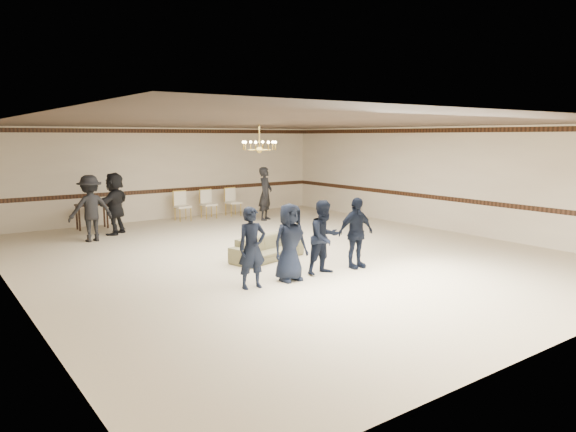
# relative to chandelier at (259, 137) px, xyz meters

# --- Properties ---
(room) EXTENTS (12.01, 14.01, 3.21)m
(room) POSITION_rel_chandelier_xyz_m (0.00, -1.00, -1.28)
(room) COLOR beige
(room) RESTS_ON ground
(chair_rail) EXTENTS (12.00, 0.02, 0.14)m
(chair_rail) POSITION_rel_chandelier_xyz_m (0.00, 5.99, -1.88)
(chair_rail) COLOR #371E10
(chair_rail) RESTS_ON wall_back
(crown_molding) EXTENTS (12.00, 0.02, 0.14)m
(crown_molding) POSITION_rel_chandelier_xyz_m (0.00, 5.99, 0.21)
(crown_molding) COLOR #371E10
(crown_molding) RESTS_ON wall_back
(chandelier) EXTENTS (0.94, 0.94, 0.89)m
(chandelier) POSITION_rel_chandelier_xyz_m (0.00, 0.00, 0.00)
(chandelier) COLOR #B8963B
(chandelier) RESTS_ON ceiling
(boy_a) EXTENTS (0.61, 0.43, 1.58)m
(boy_a) POSITION_rel_chandelier_xyz_m (-2.19, -3.11, -2.09)
(boy_a) COLOR black
(boy_a) RESTS_ON floor
(boy_b) EXTENTS (0.78, 0.52, 1.58)m
(boy_b) POSITION_rel_chandelier_xyz_m (-1.29, -3.11, -2.09)
(boy_b) COLOR black
(boy_b) RESTS_ON floor
(boy_c) EXTENTS (0.79, 0.63, 1.58)m
(boy_c) POSITION_rel_chandelier_xyz_m (-0.39, -3.11, -2.09)
(boy_c) COLOR black
(boy_c) RESTS_ON floor
(boy_d) EXTENTS (0.95, 0.45, 1.58)m
(boy_d) POSITION_rel_chandelier_xyz_m (0.51, -3.11, -2.09)
(boy_d) COLOR black
(boy_d) RESTS_ON floor
(settee) EXTENTS (2.02, 1.18, 0.55)m
(settee) POSITION_rel_chandelier_xyz_m (-0.64, -1.31, -2.60)
(settee) COLOR olive
(settee) RESTS_ON floor
(adult_left) EXTENTS (1.23, 0.75, 1.85)m
(adult_left) POSITION_rel_chandelier_xyz_m (-3.40, 3.38, -1.95)
(adult_left) COLOR black
(adult_left) RESTS_ON floor
(adult_mid) EXTENTS (1.61, 1.59, 1.85)m
(adult_mid) POSITION_rel_chandelier_xyz_m (-2.50, 4.08, -1.95)
(adult_mid) COLOR black
(adult_mid) RESTS_ON floor
(adult_right) EXTENTS (0.81, 0.76, 1.85)m
(adult_right) POSITION_rel_chandelier_xyz_m (2.60, 3.68, -1.95)
(adult_right) COLOR black
(adult_right) RESTS_ON floor
(banquet_chair_left) EXTENTS (0.51, 0.51, 1.01)m
(banquet_chair_left) POSITION_rel_chandelier_xyz_m (0.18, 5.20, -2.37)
(banquet_chair_left) COLOR #F5E9CE
(banquet_chair_left) RESTS_ON floor
(banquet_chair_mid) EXTENTS (0.51, 0.51, 1.01)m
(banquet_chair_mid) POSITION_rel_chandelier_xyz_m (1.18, 5.20, -2.37)
(banquet_chair_mid) COLOR #F5E9CE
(banquet_chair_mid) RESTS_ON floor
(banquet_chair_right) EXTENTS (0.52, 0.52, 1.01)m
(banquet_chair_right) POSITION_rel_chandelier_xyz_m (2.18, 5.20, -2.37)
(banquet_chair_right) COLOR #F5E9CE
(banquet_chair_right) RESTS_ON floor
(console_table) EXTENTS (0.96, 0.41, 0.80)m
(console_table) POSITION_rel_chandelier_xyz_m (-2.82, 5.40, -2.47)
(console_table) COLOR black
(console_table) RESTS_ON floor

